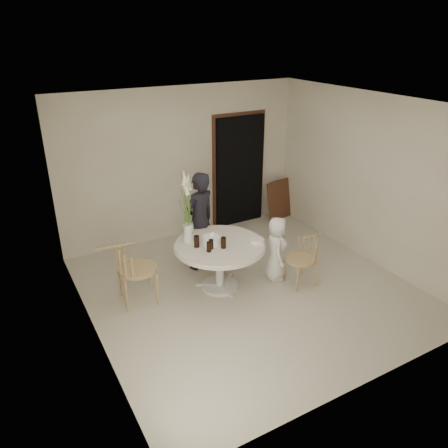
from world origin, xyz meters
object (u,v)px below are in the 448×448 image
table (220,251)px  flower_vase (187,209)px  chair_far (197,225)px  girl (200,221)px  chair_left (127,265)px  chair_right (307,252)px  boy (276,249)px  birthday_cake (212,240)px

table → flower_vase: (-0.37, 0.28, 0.63)m
chair_far → girl: (-0.08, -0.28, 0.19)m
chair_left → girl: girl is taller
flower_vase → chair_far: bearing=56.3°
table → chair_right: (1.21, -0.51, -0.10)m
table → chair_left: (-1.29, 0.28, -0.01)m
chair_left → chair_right: bearing=-101.1°
girl → flower_vase: (-0.40, -0.43, 0.45)m
boy → chair_right: bearing=-108.0°
chair_right → girl: bearing=-134.2°
chair_far → chair_right: 1.87m
chair_right → birthday_cake: (-1.32, 0.56, 0.28)m
birthday_cake → chair_far: bearing=77.1°
boy → chair_left: bearing=104.5°
chair_right → chair_left: size_ratio=0.84×
chair_far → chair_left: bearing=-172.2°
boy → birthday_cake: boy is taller
girl → boy: size_ratio=1.57×
table → chair_left: bearing=167.8°
birthday_cake → chair_left: bearing=168.7°
girl → flower_vase: size_ratio=1.45×
chair_left → flower_vase: (0.93, -0.00, 0.64)m
chair_far → boy: boy is taller
chair_far → birthday_cake: size_ratio=3.69×
chair_right → boy: boy is taller
table → birthday_cake: (-0.11, 0.04, 0.18)m
chair_right → boy: bearing=-132.8°
flower_vase → table: bearing=-37.2°
chair_right → birthday_cake: birthday_cake is taller
chair_far → table: bearing=-115.5°
girl → birthday_cake: (-0.14, -0.67, -0.01)m
chair_far → chair_left: chair_far is taller
chair_right → birthday_cake: bearing=-111.1°
boy → table: bearing=104.5°
chair_right → girl: size_ratio=0.49×
girl → flower_vase: bearing=30.1°
chair_left → birthday_cake: 1.22m
chair_left → flower_vase: size_ratio=0.85×
chair_far → girl: bearing=-124.9°
chair_right → flower_vase: flower_vase is taller
boy → birthday_cake: bearing=103.5°
table → chair_right: size_ratio=1.68×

